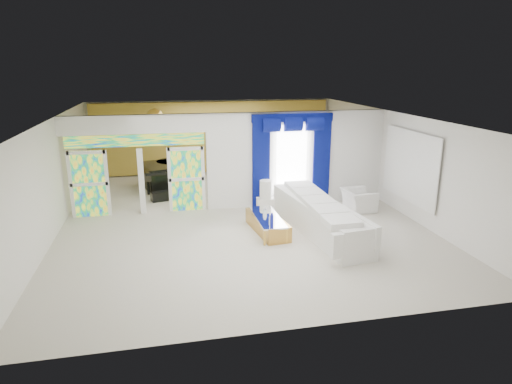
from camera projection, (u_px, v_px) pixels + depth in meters
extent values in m
plane|color=#B7AF9E|center=(238.00, 217.00, 13.33)|extent=(12.00, 12.00, 0.00)
cube|color=white|center=(298.00, 158.00, 14.29)|extent=(5.70, 0.18, 3.00)
cube|color=white|center=(135.00, 124.00, 12.95)|extent=(4.30, 0.18, 0.55)
cube|color=#994C3F|center=(89.00, 184.00, 13.14)|extent=(0.95, 0.04, 2.00)
cube|color=#994C3F|center=(187.00, 179.00, 13.71)|extent=(0.95, 0.04, 2.00)
cube|color=#994C3F|center=(136.00, 140.00, 13.08)|extent=(4.00, 0.05, 0.35)
cube|color=white|center=(291.00, 161.00, 14.16)|extent=(1.00, 0.02, 2.30)
cube|color=#030447|center=(261.00, 164.00, 13.94)|extent=(0.55, 0.10, 2.80)
cube|color=#030447|center=(321.00, 161.00, 14.34)|extent=(0.55, 0.10, 2.80)
cube|color=#030447|center=(293.00, 118.00, 13.75)|extent=(2.60, 0.12, 0.25)
cube|color=white|center=(410.00, 166.00, 12.95)|extent=(0.04, 2.70, 1.90)
cube|color=#B2902A|center=(213.00, 137.00, 18.47)|extent=(9.70, 0.12, 2.90)
cube|color=white|center=(318.00, 218.00, 12.03)|extent=(1.45, 4.42, 0.83)
cube|color=#B58538|center=(267.00, 224.00, 12.10)|extent=(0.87, 1.98, 0.43)
cube|color=white|center=(275.00, 204.00, 14.00)|extent=(1.15, 0.43, 0.38)
cylinder|color=silver|center=(266.00, 189.00, 13.81)|extent=(0.36, 0.36, 0.58)
imported|color=white|center=(359.00, 200.00, 13.91)|extent=(0.92, 1.04, 0.65)
cube|color=black|center=(164.00, 176.00, 16.40)|extent=(1.75, 2.05, 0.89)
cube|color=black|center=(165.00, 196.00, 14.98)|extent=(0.98, 0.58, 0.31)
cube|color=#A37651|center=(91.00, 189.00, 14.67)|extent=(0.65, 0.61, 0.88)
sphere|color=gold|center=(155.00, 117.00, 15.34)|extent=(0.60, 0.60, 0.60)
cylinder|color=silver|center=(271.00, 219.00, 11.67)|extent=(0.10, 0.10, 0.13)
cylinder|color=navy|center=(272.00, 219.00, 11.55)|extent=(0.09, 0.09, 0.22)
cylinder|color=silver|center=(265.00, 212.00, 12.25)|extent=(0.11, 0.11, 0.13)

